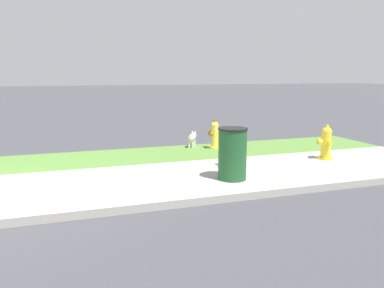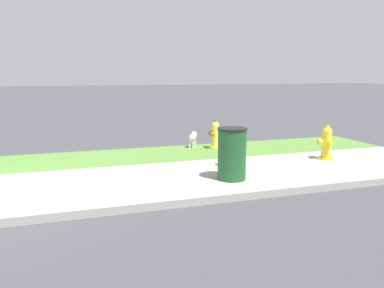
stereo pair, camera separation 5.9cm
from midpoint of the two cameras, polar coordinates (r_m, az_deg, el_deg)
name	(u,v)px [view 1 (the left image)]	position (r m, az deg, el deg)	size (l,w,h in m)	color
grass_verge	(4,165)	(8.72, -26.85, -2.83)	(18.00, 1.81, 0.01)	#568438
fire_hydrant_across_street	(215,135)	(9.44, 3.29, 1.40)	(0.36, 0.33, 0.73)	yellow
fire_hydrant_near_corner	(326,143)	(8.71, 19.54, 0.16)	(0.37, 0.40, 0.77)	yellow
fire_hydrant_far_end	(231,150)	(7.55, 5.70, -0.91)	(0.34, 0.34, 0.74)	gold
small_white_dog	(192,138)	(9.64, -0.14, 0.97)	(0.34, 0.44, 0.41)	silver
trash_bin	(232,154)	(6.64, 5.93, -1.52)	(0.52, 0.52, 0.93)	#1E5128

